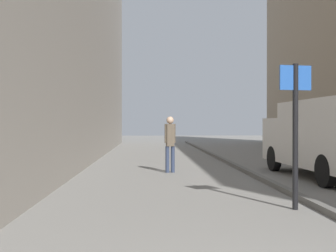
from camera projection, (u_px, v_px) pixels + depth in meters
name	position (u px, v px, depth m)	size (l,w,h in m)	color
ground_plane	(192.00, 169.00, 14.42)	(80.00, 80.00, 0.00)	gray
kerb_strip	(238.00, 167.00, 14.50)	(0.16, 40.00, 0.12)	#615F5B
pedestrian_main_foreground	(170.00, 140.00, 13.31)	(0.35, 0.23, 1.75)	#2D3851
delivery_van	(328.00, 136.00, 12.01)	(2.28, 5.30, 2.17)	silver
street_sign_post	(295.00, 123.00, 7.58)	(0.60, 0.12, 2.60)	black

